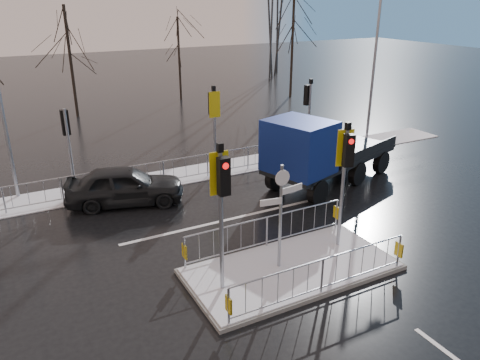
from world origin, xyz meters
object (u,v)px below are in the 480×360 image
traffic_island (291,259)px  street_lamp_right (376,59)px  flatbed_truck (313,152)px  car_far_lane (125,185)px

traffic_island → street_lamp_right: street_lamp_right is taller
traffic_island → flatbed_truck: traffic_island is taller
street_lamp_right → car_far_lane: bearing=-173.1°
street_lamp_right → traffic_island: bearing=-141.3°
traffic_island → street_lamp_right: size_ratio=0.75×
street_lamp_right → flatbed_truck: bearing=-149.5°
traffic_island → car_far_lane: size_ratio=1.39×
flatbed_truck → street_lamp_right: bearing=30.5°
flatbed_truck → street_lamp_right: 7.97m
traffic_island → street_lamp_right: 14.14m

